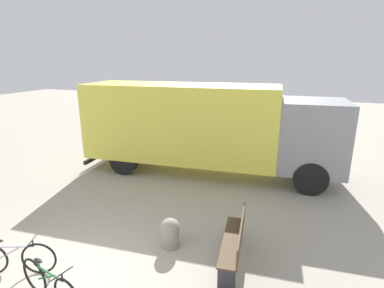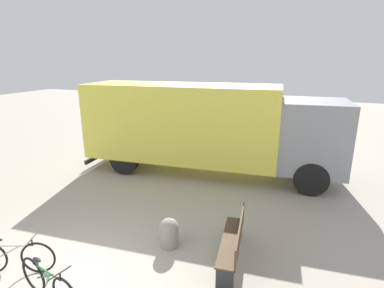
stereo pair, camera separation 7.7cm
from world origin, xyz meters
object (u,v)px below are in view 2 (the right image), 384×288
park_bench (235,240)px  bicycle_near (14,257)px  delivery_truck (205,125)px  bicycle_middle (48,284)px  bollard_near_bench (169,232)px

park_bench → bicycle_near: 4.55m
bicycle_near → delivery_truck: bearing=53.0°
park_bench → bicycle_near: park_bench is taller
delivery_truck → bicycle_near: 7.15m
delivery_truck → bicycle_near: bearing=-109.8°
delivery_truck → bicycle_middle: (-0.66, -7.07, -1.49)m
bicycle_middle → bollard_near_bench: bicycle_middle is taller
bicycle_middle → bollard_near_bench: (1.33, 2.27, -0.02)m
bicycle_near → bicycle_middle: size_ratio=0.96×
bicycle_near → bollard_near_bench: (2.57, 1.93, -0.02)m
delivery_truck → park_bench: bearing=-69.3°
park_bench → bicycle_middle: park_bench is taller
park_bench → bollard_near_bench: bearing=84.1°
delivery_truck → bicycle_middle: delivery_truck is taller
bollard_near_bench → bicycle_near: bearing=-143.1°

